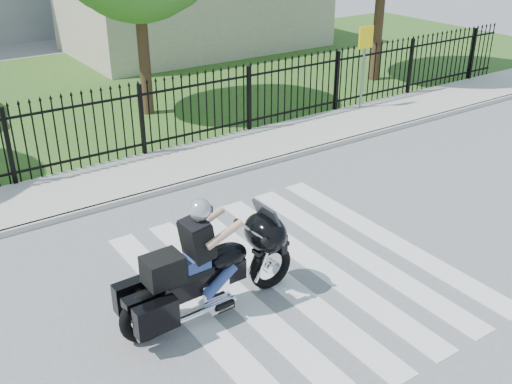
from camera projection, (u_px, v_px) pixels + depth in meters
ground at (299, 273)px, 9.89m from camera, size 120.00×120.00×0.00m
crosswalk at (299, 272)px, 9.89m from camera, size 5.00×5.50×0.01m
sidewalk at (164, 169)px, 13.58m from camera, size 40.00×2.00×0.12m
curb at (185, 185)px, 12.84m from camera, size 40.00×0.12×0.12m
grass_strip at (64, 97)px, 18.81m from camera, size 40.00×12.00×0.02m
iron_fence at (142, 122)px, 13.96m from camera, size 26.00×0.04×1.80m
building_low at (195, 4)px, 24.58m from camera, size 10.00×6.00×3.50m
motorcycle_rider at (206, 267)px, 8.59m from camera, size 2.94×0.90×1.94m
traffic_sign at (365, 50)px, 16.74m from camera, size 0.51×0.07×2.34m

